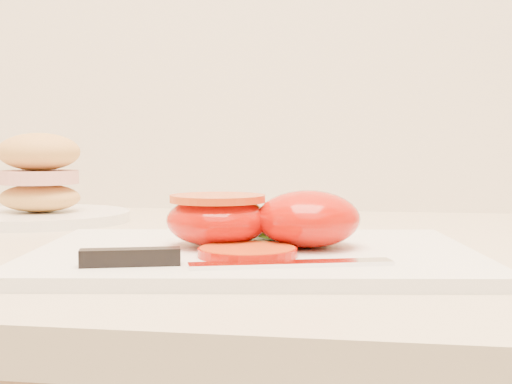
# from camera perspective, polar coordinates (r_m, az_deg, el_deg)

# --- Properties ---
(cutting_board) EXTENTS (0.38, 0.30, 0.01)m
(cutting_board) POSITION_cam_1_polar(r_m,az_deg,el_deg) (0.58, -0.16, -5.04)
(cutting_board) COLOR white
(cutting_board) RESTS_ON counter
(tomato_half_dome) EXTENTS (0.08, 0.08, 0.05)m
(tomato_half_dome) POSITION_cam_1_polar(r_m,az_deg,el_deg) (0.58, 4.18, -2.15)
(tomato_half_dome) COLOR #C10400
(tomato_half_dome) RESTS_ON cutting_board
(tomato_half_cut) EXTENTS (0.08, 0.08, 0.04)m
(tomato_half_cut) POSITION_cam_1_polar(r_m,az_deg,el_deg) (0.59, -3.09, -2.09)
(tomato_half_cut) COLOR #C10400
(tomato_half_cut) RESTS_ON cutting_board
(tomato_slice_0) EXTENTS (0.07, 0.07, 0.01)m
(tomato_slice_0) POSITION_cam_1_polar(r_m,az_deg,el_deg) (0.54, -0.69, -4.81)
(tomato_slice_0) COLOR #D14E12
(tomato_slice_0) RESTS_ON cutting_board
(lettuce_leaf_0) EXTENTS (0.12, 0.12, 0.02)m
(lettuce_leaf_0) POSITION_cam_1_polar(r_m,az_deg,el_deg) (0.65, 2.49, -2.56)
(lettuce_leaf_0) COLOR #7BC433
(lettuce_leaf_0) RESTS_ON cutting_board
(knife) EXTENTS (0.22, 0.06, 0.01)m
(knife) POSITION_cam_1_polar(r_m,az_deg,el_deg) (0.50, -5.03, -5.42)
(knife) COLOR silver
(knife) RESTS_ON cutting_board
(sandwich_plate) EXTENTS (0.21, 0.21, 0.11)m
(sandwich_plate) POSITION_cam_1_polar(r_m,az_deg,el_deg) (0.89, -16.93, 0.09)
(sandwich_plate) COLOR white
(sandwich_plate) RESTS_ON counter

